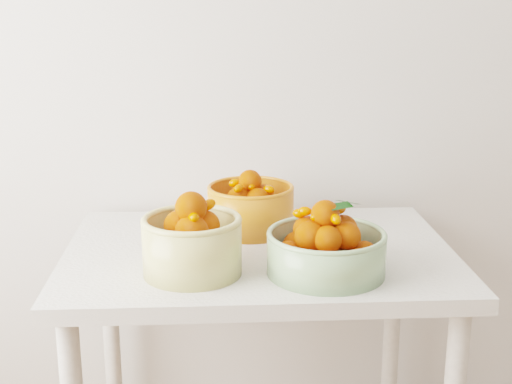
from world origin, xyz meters
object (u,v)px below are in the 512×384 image
bowl_cream (192,243)px  bowl_orange (250,207)px  table (259,283)px  bowl_green (326,248)px

bowl_cream → bowl_orange: size_ratio=0.94×
table → bowl_orange: size_ratio=3.17×
table → bowl_orange: (-0.01, 0.15, 0.16)m
bowl_cream → bowl_orange: bowl_cream is taller
bowl_green → bowl_orange: bowl_green is taller
table → bowl_green: (0.15, -0.18, 0.16)m
bowl_orange → table: bearing=-84.5°
bowl_cream → bowl_green: size_ratio=0.81×
bowl_green → bowl_orange: 0.37m
bowl_cream → bowl_green: 0.31m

